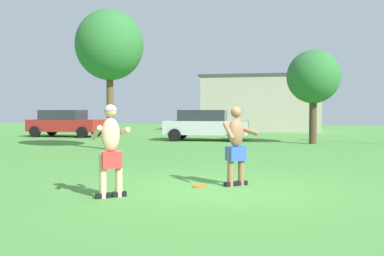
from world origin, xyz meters
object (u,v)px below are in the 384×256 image
Objects in this scene: car_silver_near_post at (206,125)px; player_near at (236,144)px; car_red_mid_lot at (65,123)px; tree_right_field at (313,77)px; tree_left_field at (110,46)px; frisbee at (199,186)px; player_in_red at (111,146)px.

player_near is at bearing -77.04° from car_silver_near_post.
player_near reaches higher than car_silver_near_post.
car_silver_near_post is 8.85m from car_red_mid_lot.
player_near is 0.37× the size of tree_right_field.
tree_right_field is at bearing 29.97° from tree_left_field.
tree_right_field reaches higher than frisbee.
car_red_mid_lot is (-11.02, 14.81, 0.81)m from frisbee.
player_near is 12.30m from tree_right_field.
player_near is 9.82m from tree_left_field.
car_silver_near_post is at bearing 102.96° from player_near.
car_red_mid_lot is at bearing 126.66° from frisbee.
player_near is 13.40m from car_silver_near_post.
player_in_red reaches higher than player_near.
player_in_red is at bearing -67.09° from tree_left_field.
frisbee is 12.90m from tree_right_field.
player_in_red is at bearing -59.12° from car_red_mid_lot.
tree_right_field is (4.34, 13.54, 2.17)m from player_in_red.
car_red_mid_lot reaches higher than frisbee.
car_silver_near_post reaches higher than frisbee.
frisbee is at bearing -53.34° from car_red_mid_lot.
player_near is 0.97× the size of player_in_red.
car_silver_near_post is (-3.00, 13.05, -0.03)m from player_near.
car_silver_near_post is (-2.29, 13.34, 0.81)m from frisbee.
frisbee is 0.07× the size of car_red_mid_lot.
player_in_red is at bearing -141.28° from player_near.
player_in_red is 10.15m from tree_left_field.
car_red_mid_lot is at bearing 120.88° from player_in_red.
player_in_red is 0.30× the size of tree_left_field.
car_silver_near_post is at bearing 99.74° from frisbee.
tree_right_field is (8.09, 4.66, -1.03)m from tree_left_field.
tree_left_field is (-2.81, -5.84, 3.29)m from car_silver_near_post.
player_near is 2.64m from player_in_red.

